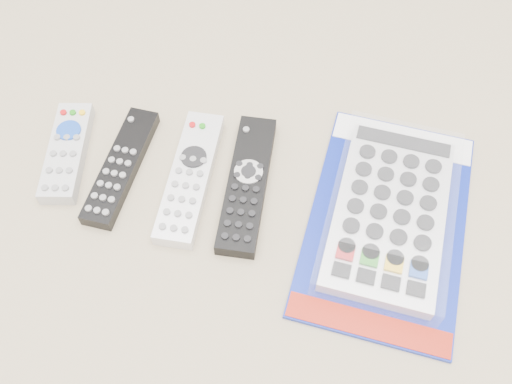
# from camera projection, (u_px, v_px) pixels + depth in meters

# --- Properties ---
(remote_small_grey) EXTENTS (0.06, 0.16, 0.02)m
(remote_small_grey) POSITION_uv_depth(u_px,v_px,m) (67.00, 152.00, 0.78)
(remote_small_grey) COLOR #B2B2B5
(remote_small_grey) RESTS_ON ground
(remote_slim_black) EXTENTS (0.07, 0.19, 0.02)m
(remote_slim_black) POSITION_uv_depth(u_px,v_px,m) (121.00, 167.00, 0.76)
(remote_slim_black) COLOR black
(remote_slim_black) RESTS_ON ground
(remote_silver_dvd) EXTENTS (0.06, 0.21, 0.02)m
(remote_silver_dvd) POSITION_uv_depth(u_px,v_px,m) (190.00, 177.00, 0.75)
(remote_silver_dvd) COLOR silver
(remote_silver_dvd) RESTS_ON ground
(remote_large_black) EXTENTS (0.06, 0.21, 0.02)m
(remote_large_black) POSITION_uv_depth(u_px,v_px,m) (247.00, 184.00, 0.75)
(remote_large_black) COLOR black
(remote_large_black) RESTS_ON ground
(jumbo_remote_packaged) EXTENTS (0.25, 0.35, 0.04)m
(jumbo_remote_packaged) POSITION_uv_depth(u_px,v_px,m) (390.00, 212.00, 0.72)
(jumbo_remote_packaged) COLOR navy
(jumbo_remote_packaged) RESTS_ON ground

